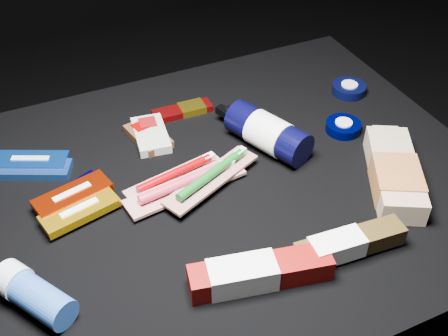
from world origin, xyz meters
name	(u,v)px	position (x,y,z in m)	size (l,w,h in m)	color
ground	(220,312)	(0.00, 0.00, 0.00)	(3.00, 3.00, 0.00)	black
cloth_table	(219,254)	(0.00, 0.00, 0.20)	(0.98, 0.78, 0.40)	black
luna_bar_0	(36,169)	(-0.29, 0.17, 0.41)	(0.14, 0.10, 0.02)	#2351AA
luna_bar_1	(31,162)	(-0.30, 0.19, 0.41)	(0.14, 0.10, 0.02)	#0C3D99
luna_bar_2	(75,192)	(-0.24, 0.07, 0.41)	(0.11, 0.08, 0.01)	#040231
luna_bar_3	(80,211)	(-0.25, 0.02, 0.42)	(0.14, 0.08, 0.02)	#DAA00C
luna_bar_4	(73,195)	(-0.25, 0.06, 0.42)	(0.14, 0.08, 0.02)	#891902
clif_bar_0	(147,135)	(-0.08, 0.18, 0.41)	(0.08, 0.11, 0.02)	#492B17
clif_bar_1	(150,133)	(-0.07, 0.18, 0.41)	(0.08, 0.12, 0.02)	#ACADA5
power_bar	(186,110)	(0.03, 0.23, 0.41)	(0.13, 0.04, 0.02)	maroon
lotion_bottle	(268,133)	(0.13, 0.05, 0.43)	(0.13, 0.22, 0.07)	black
cream_tin_upper	(349,89)	(0.38, 0.15, 0.41)	(0.07, 0.07, 0.02)	black
cream_tin_lower	(343,127)	(0.29, 0.04, 0.41)	(0.07, 0.07, 0.02)	black
bodywash_bottle	(394,174)	(0.28, -0.14, 0.42)	(0.17, 0.23, 0.05)	tan
deodorant_stick	(33,294)	(-0.35, -0.13, 0.43)	(0.11, 0.13, 0.05)	#254FA0
toothbrush_pack_0	(176,175)	(-0.07, 0.04, 0.41)	(0.20, 0.08, 0.02)	#BBB3AD
toothbrush_pack_1	(187,184)	(-0.06, 0.00, 0.42)	(0.23, 0.08, 0.03)	beige
toothbrush_pack_2	(212,176)	(-0.01, 0.00, 0.42)	(0.21, 0.13, 0.02)	#B5AEA8
toothpaste_carton_red	(254,273)	(-0.04, -0.23, 0.42)	(0.22, 0.09, 0.04)	#760906
toothpaste_carton_green	(345,245)	(0.11, -0.24, 0.42)	(0.18, 0.05, 0.04)	#37280E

